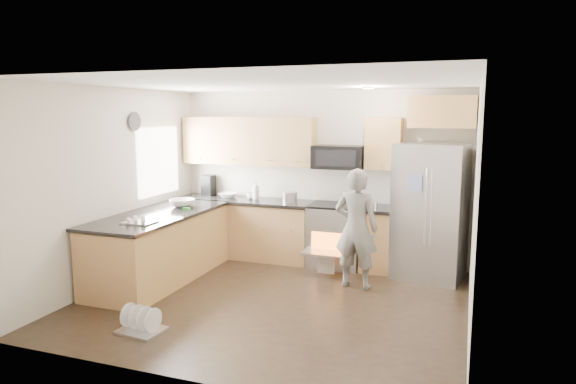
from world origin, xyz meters
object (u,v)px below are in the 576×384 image
at_px(dish_rack, 141,325).
at_px(refrigerator, 430,212).
at_px(person, 356,228).
at_px(stove_range, 336,221).

bearing_deg(dish_rack, refrigerator, 47.14).
height_order(person, dish_rack, person).
bearing_deg(refrigerator, stove_range, -174.79).
xyz_separation_m(refrigerator, dish_rack, (-2.67, -2.87, -0.85)).
xyz_separation_m(stove_range, refrigerator, (1.35, -0.11, 0.25)).
height_order(refrigerator, dish_rack, refrigerator).
bearing_deg(person, dish_rack, 52.88).
relative_size(refrigerator, dish_rack, 3.80).
bearing_deg(stove_range, refrigerator, -4.79).
distance_m(stove_range, dish_rack, 3.32).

